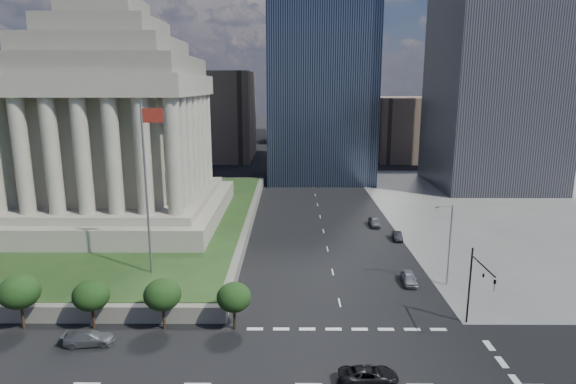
{
  "coord_description": "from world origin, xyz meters",
  "views": [
    {
      "loc": [
        -5.49,
        -29.62,
        23.61
      ],
      "look_at": [
        -5.74,
        19.2,
        12.8
      ],
      "focal_mm": 30.0,
      "sensor_mm": 36.0,
      "label": 1
    }
  ],
  "objects_px": {
    "flagpole": "(147,180)",
    "traffic_signal_ne": "(477,281)",
    "street_lamp_north": "(449,240)",
    "war_memorial": "(111,100)",
    "parked_sedan_far": "(375,222)",
    "suv_grey": "(89,338)",
    "pickup_truck": "(369,375)",
    "parked_sedan_mid": "(397,236)",
    "parked_sedan_near": "(409,278)"
  },
  "relations": [
    {
      "from": "suv_grey",
      "to": "parked_sedan_mid",
      "type": "distance_m",
      "value": 47.36
    },
    {
      "from": "war_memorial",
      "to": "suv_grey",
      "type": "distance_m",
      "value": 43.53
    },
    {
      "from": "war_memorial",
      "to": "flagpole",
      "type": "bearing_deg",
      "value": -63.11
    },
    {
      "from": "war_memorial",
      "to": "traffic_signal_ne",
      "type": "height_order",
      "value": "war_memorial"
    },
    {
      "from": "flagpole",
      "to": "parked_sedan_mid",
      "type": "relative_size",
      "value": 5.35
    },
    {
      "from": "suv_grey",
      "to": "pickup_truck",
      "type": "bearing_deg",
      "value": -109.34
    },
    {
      "from": "traffic_signal_ne",
      "to": "parked_sedan_mid",
      "type": "relative_size",
      "value": 2.14
    },
    {
      "from": "war_memorial",
      "to": "parked_sedan_mid",
      "type": "distance_m",
      "value": 50.11
    },
    {
      "from": "pickup_truck",
      "to": "parked_sedan_near",
      "type": "distance_m",
      "value": 21.72
    },
    {
      "from": "war_memorial",
      "to": "parked_sedan_near",
      "type": "bearing_deg",
      "value": -27.77
    },
    {
      "from": "parked_sedan_near",
      "to": "street_lamp_north",
      "type": "bearing_deg",
      "value": -1.67
    },
    {
      "from": "parked_sedan_far",
      "to": "parked_sedan_mid",
      "type": "bearing_deg",
      "value": -72.19
    },
    {
      "from": "pickup_truck",
      "to": "suv_grey",
      "type": "xyz_separation_m",
      "value": [
        -25.07,
        5.78,
        -0.01
      ]
    },
    {
      "from": "suv_grey",
      "to": "parked_sedan_mid",
      "type": "relative_size",
      "value": 1.23
    },
    {
      "from": "flagpole",
      "to": "traffic_signal_ne",
      "type": "distance_m",
      "value": 36.69
    },
    {
      "from": "street_lamp_north",
      "to": "pickup_truck",
      "type": "height_order",
      "value": "street_lamp_north"
    },
    {
      "from": "war_memorial",
      "to": "street_lamp_north",
      "type": "xyz_separation_m",
      "value": [
        47.33,
        -23.0,
        -15.74
      ]
    },
    {
      "from": "parked_sedan_near",
      "to": "suv_grey",
      "type": "bearing_deg",
      "value": -153.55
    },
    {
      "from": "flagpole",
      "to": "war_memorial",
      "type": "bearing_deg",
      "value": 116.89
    },
    {
      "from": "traffic_signal_ne",
      "to": "street_lamp_north",
      "type": "bearing_deg",
      "value": 85.81
    },
    {
      "from": "flagpole",
      "to": "pickup_truck",
      "type": "xyz_separation_m",
      "value": [
        22.7,
        -18.78,
        -12.44
      ]
    },
    {
      "from": "pickup_truck",
      "to": "suv_grey",
      "type": "height_order",
      "value": "pickup_truck"
    },
    {
      "from": "traffic_signal_ne",
      "to": "parked_sedan_mid",
      "type": "xyz_separation_m",
      "value": [
        -1.25,
        28.71,
        -4.63
      ]
    },
    {
      "from": "parked_sedan_near",
      "to": "parked_sedan_far",
      "type": "relative_size",
      "value": 0.93
    },
    {
      "from": "pickup_truck",
      "to": "parked_sedan_near",
      "type": "xyz_separation_m",
      "value": [
        8.13,
        20.14,
        0.04
      ]
    },
    {
      "from": "street_lamp_north",
      "to": "parked_sedan_far",
      "type": "bearing_deg",
      "value": 99.83
    },
    {
      "from": "pickup_truck",
      "to": "parked_sedan_mid",
      "type": "xyz_separation_m",
      "value": [
        10.38,
        37.19,
        -0.06
      ]
    },
    {
      "from": "parked_sedan_far",
      "to": "parked_sedan_near",
      "type": "bearing_deg",
      "value": -88.78
    },
    {
      "from": "suv_grey",
      "to": "parked_sedan_far",
      "type": "distance_m",
      "value": 51.19
    },
    {
      "from": "traffic_signal_ne",
      "to": "parked_sedan_far",
      "type": "bearing_deg",
      "value": 95.51
    },
    {
      "from": "traffic_signal_ne",
      "to": "parked_sedan_near",
      "type": "xyz_separation_m",
      "value": [
        -3.5,
        11.66,
        -4.54
      ]
    },
    {
      "from": "parked_sedan_mid",
      "to": "parked_sedan_far",
      "type": "xyz_separation_m",
      "value": [
        -2.25,
        7.56,
        0.15
      ]
    },
    {
      "from": "parked_sedan_mid",
      "to": "street_lamp_north",
      "type": "bearing_deg",
      "value": -79.5
    },
    {
      "from": "street_lamp_north",
      "to": "parked_sedan_near",
      "type": "xyz_separation_m",
      "value": [
        -4.33,
        0.36,
        -4.95
      ]
    },
    {
      "from": "pickup_truck",
      "to": "parked_sedan_mid",
      "type": "bearing_deg",
      "value": -19.17
    },
    {
      "from": "flagpole",
      "to": "traffic_signal_ne",
      "type": "height_order",
      "value": "flagpole"
    },
    {
      "from": "war_memorial",
      "to": "parked_sedan_mid",
      "type": "relative_size",
      "value": 10.44
    },
    {
      "from": "traffic_signal_ne",
      "to": "suv_grey",
      "type": "bearing_deg",
      "value": -175.8
    },
    {
      "from": "war_memorial",
      "to": "flagpole",
      "type": "relative_size",
      "value": 1.95
    },
    {
      "from": "flagpole",
      "to": "parked_sedan_near",
      "type": "xyz_separation_m",
      "value": [
        30.83,
        1.36,
        -12.4
      ]
    },
    {
      "from": "traffic_signal_ne",
      "to": "war_memorial",
      "type": "bearing_deg",
      "value": 143.58
    },
    {
      "from": "war_memorial",
      "to": "parked_sedan_near",
      "type": "xyz_separation_m",
      "value": [
        43.0,
        -22.64,
        -20.69
      ]
    },
    {
      "from": "parked_sedan_mid",
      "to": "pickup_truck",
      "type": "bearing_deg",
      "value": -101.9
    },
    {
      "from": "pickup_truck",
      "to": "traffic_signal_ne",
      "type": "bearing_deg",
      "value": -57.49
    },
    {
      "from": "war_memorial",
      "to": "parked_sedan_far",
      "type": "xyz_separation_m",
      "value": [
        43.0,
        1.97,
        -20.63
      ]
    },
    {
      "from": "parked_sedan_mid",
      "to": "war_memorial",
      "type": "bearing_deg",
      "value": 176.66
    },
    {
      "from": "pickup_truck",
      "to": "parked_sedan_near",
      "type": "height_order",
      "value": "parked_sedan_near"
    },
    {
      "from": "pickup_truck",
      "to": "parked_sedan_far",
      "type": "xyz_separation_m",
      "value": [
        8.13,
        44.75,
        0.09
      ]
    },
    {
      "from": "flagpole",
      "to": "suv_grey",
      "type": "height_order",
      "value": "flagpole"
    },
    {
      "from": "street_lamp_north",
      "to": "traffic_signal_ne",
      "type": "bearing_deg",
      "value": -94.19
    }
  ]
}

